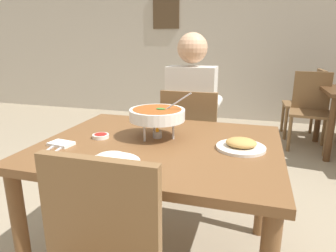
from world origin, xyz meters
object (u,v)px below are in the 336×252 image
at_px(curry_bowl, 157,115).
at_px(rice_plate, 112,161).
at_px(chair_bg_corner, 310,105).
at_px(chair_diner_main, 191,139).
at_px(sauce_dish, 101,136).
at_px(chair_bg_right, 309,100).
at_px(dining_table_main, 160,161).
at_px(appetizer_plate, 241,145).
at_px(diner_main, 192,108).

distance_m(curry_bowl, rice_plate, 0.44).
bearing_deg(rice_plate, chair_bg_corner, 66.38).
bearing_deg(curry_bowl, rice_plate, -98.92).
height_order(chair_diner_main, chair_bg_corner, same).
distance_m(sauce_dish, chair_bg_right, 3.21).
distance_m(dining_table_main, appetizer_plate, 0.43).
relative_size(appetizer_plate, chair_bg_corner, 0.27).
height_order(curry_bowl, sauce_dish, curry_bowl).
relative_size(dining_table_main, chair_bg_right, 1.36).
xyz_separation_m(rice_plate, sauce_dish, (-0.23, 0.32, -0.01)).
bearing_deg(sauce_dish, chair_bg_corner, 59.44).
relative_size(chair_diner_main, curry_bowl, 2.71).
relative_size(dining_table_main, sauce_dish, 13.58).
distance_m(dining_table_main, curry_bowl, 0.25).
bearing_deg(chair_diner_main, rice_plate, -95.33).
relative_size(diner_main, curry_bowl, 3.94).
relative_size(diner_main, sauce_dish, 14.56).
bearing_deg(curry_bowl, appetizer_plate, -7.17).
bearing_deg(chair_diner_main, diner_main, 90.00).
bearing_deg(curry_bowl, chair_bg_right, 66.54).
bearing_deg(diner_main, chair_diner_main, -90.00).
bearing_deg(chair_diner_main, curry_bowl, -93.20).
distance_m(curry_bowl, chair_bg_corner, 2.63).
distance_m(dining_table_main, diner_main, 0.82).
height_order(rice_plate, chair_bg_right, chair_bg_right).
relative_size(rice_plate, appetizer_plate, 1.00).
bearing_deg(dining_table_main, rice_plate, -107.21).
bearing_deg(rice_plate, chair_diner_main, 84.67).
bearing_deg(rice_plate, dining_table_main, 72.79).
distance_m(dining_table_main, chair_bg_right, 3.05).
bearing_deg(sauce_dish, dining_table_main, 2.51).
xyz_separation_m(dining_table_main, rice_plate, (-0.10, -0.34, 0.12)).
distance_m(dining_table_main, chair_bg_corner, 2.67).
distance_m(rice_plate, chair_bg_right, 3.41).
bearing_deg(sauce_dish, diner_main, 67.98).
bearing_deg(chair_bg_corner, chair_bg_right, 82.98).
bearing_deg(chair_diner_main, chair_bg_corner, 56.06).
bearing_deg(curry_bowl, sauce_dish, -162.66).
height_order(appetizer_plate, chair_bg_right, chair_bg_right).
distance_m(dining_table_main, rice_plate, 0.37).
xyz_separation_m(curry_bowl, chair_bg_corner, (1.14, 2.35, -0.35)).
height_order(curry_bowl, chair_bg_right, curry_bowl).
bearing_deg(chair_bg_corner, appetizer_plate, -106.07).
xyz_separation_m(diner_main, rice_plate, (-0.10, -1.16, 0.01)).
distance_m(rice_plate, appetizer_plate, 0.63).
height_order(appetizer_plate, sauce_dish, appetizer_plate).
xyz_separation_m(chair_diner_main, appetizer_plate, (0.41, -0.76, 0.25)).
bearing_deg(sauce_dish, chair_diner_main, 67.17).
bearing_deg(curry_bowl, chair_diner_main, 86.80).
distance_m(curry_bowl, appetizer_plate, 0.47).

